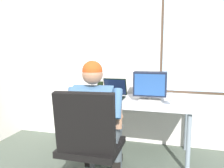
{
  "coord_description": "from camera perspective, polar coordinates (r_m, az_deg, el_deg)",
  "views": [
    {
      "loc": [
        0.24,
        -0.82,
        1.36
      ],
      "look_at": [
        -0.43,
        1.62,
        0.98
      ],
      "focal_mm": 37.95,
      "sensor_mm": 36.0,
      "label": 1
    }
  ],
  "objects": [
    {
      "name": "person_seated",
      "position": [
        2.39,
        -3.79,
        -8.69
      ],
      "size": [
        0.56,
        0.87,
        1.25
      ],
      "color": "#464F54",
      "rests_on": "ground"
    },
    {
      "name": "crt_monitor",
      "position": [
        2.94,
        9.16,
        -0.16
      ],
      "size": [
        0.41,
        0.22,
        0.36
      ],
      "color": "beige",
      "rests_on": "desk"
    },
    {
      "name": "wine_glass",
      "position": [
        2.74,
        13.97,
        -3.0
      ],
      "size": [
        0.08,
        0.08,
        0.14
      ],
      "color": "silver",
      "rests_on": "desk"
    },
    {
      "name": "desk_speaker",
      "position": [
        3.27,
        -2.83,
        -1.03
      ],
      "size": [
        0.09,
        0.1,
        0.19
      ],
      "color": "black",
      "rests_on": "desk"
    },
    {
      "name": "wall_rear",
      "position": [
        3.33,
        12.02,
        8.24
      ],
      "size": [
        4.62,
        0.08,
        2.7
      ],
      "color": "silver",
      "rests_on": "ground"
    },
    {
      "name": "laptop",
      "position": [
        3.1,
        0.33,
        -2.1
      ],
      "size": [
        0.31,
        0.36,
        0.25
      ],
      "color": "black",
      "rests_on": "desk"
    },
    {
      "name": "office_chair",
      "position": [
        2.15,
        -5.6,
        -12.94
      ],
      "size": [
        0.58,
        0.61,
        1.02
      ],
      "color": "black",
      "rests_on": "ground"
    },
    {
      "name": "desk",
      "position": [
        3.02,
        5.18,
        -5.02
      ],
      "size": [
        1.47,
        0.75,
        0.72
      ],
      "color": "gray",
      "rests_on": "ground"
    }
  ]
}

